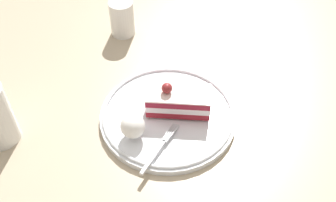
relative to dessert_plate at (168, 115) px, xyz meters
name	(u,v)px	position (x,y,z in m)	size (l,w,h in m)	color
ground_plane	(171,127)	(-0.02, 0.01, -0.01)	(2.40, 2.40, 0.00)	tan
dessert_plate	(168,115)	(0.00, 0.00, 0.00)	(0.25, 0.25, 0.02)	white
cake_slice	(178,100)	(-0.01, -0.02, 0.03)	(0.12, 0.11, 0.06)	maroon
whipped_cream_dollop	(133,126)	(0.01, 0.08, 0.03)	(0.04, 0.04, 0.04)	white
fork	(161,146)	(-0.04, 0.07, 0.01)	(0.03, 0.12, 0.00)	silver
drink_glass_far	(122,19)	(0.25, -0.12, 0.03)	(0.05, 0.05, 0.08)	white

